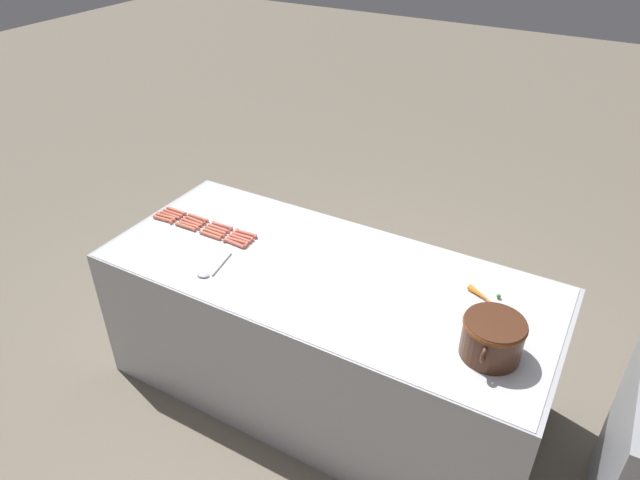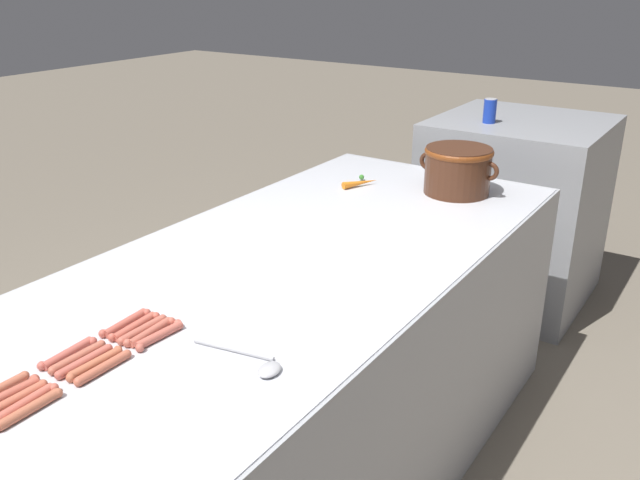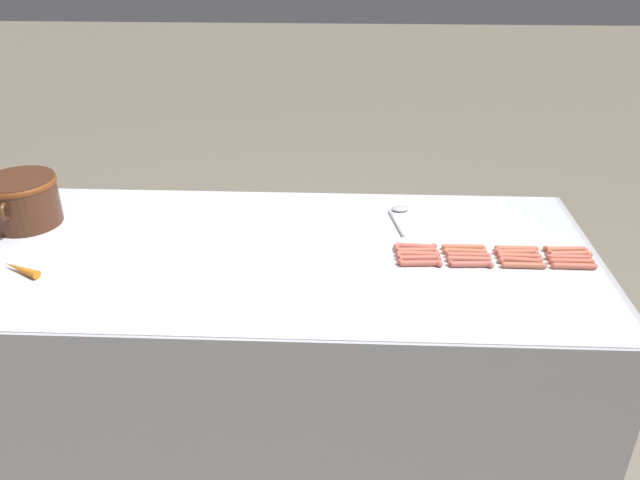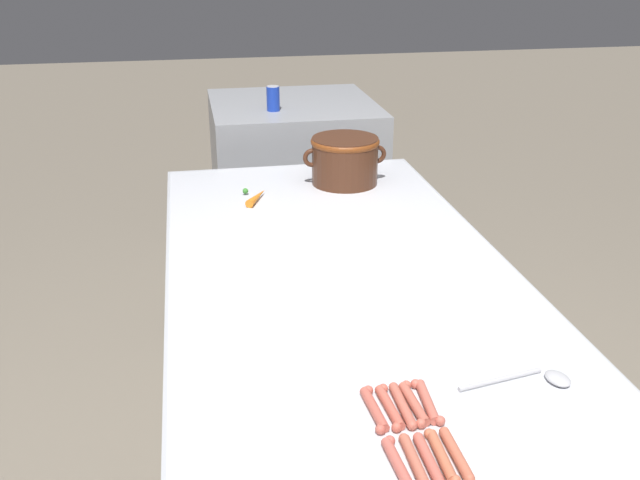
# 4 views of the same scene
# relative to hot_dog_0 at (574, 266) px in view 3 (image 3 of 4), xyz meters

# --- Properties ---
(ground_plane) EXTENTS (20.00, 20.00, 0.00)m
(ground_plane) POSITION_rel_hot_dog_0_xyz_m (0.08, 1.12, -0.91)
(ground_plane) COLOR #756B5B
(griddle_counter) EXTENTS (1.07, 2.50, 0.90)m
(griddle_counter) POSITION_rel_hot_dog_0_xyz_m (0.08, 1.12, -0.46)
(griddle_counter) COLOR #ADAFB5
(griddle_counter) RESTS_ON ground_plane
(hot_dog_0) EXTENTS (0.02, 0.16, 0.02)m
(hot_dog_0) POSITION_rel_hot_dog_0_xyz_m (0.00, 0.00, 0.00)
(hot_dog_0) COLOR #C3624B
(hot_dog_0) RESTS_ON griddle_counter
(hot_dog_1) EXTENTS (0.02, 0.16, 0.02)m
(hot_dog_1) POSITION_rel_hot_dog_0_xyz_m (-0.00, 0.17, 0.00)
(hot_dog_1) COLOR #BF654A
(hot_dog_1) RESTS_ON griddle_counter
(hot_dog_2) EXTENTS (0.03, 0.16, 0.02)m
(hot_dog_2) POSITION_rel_hot_dog_0_xyz_m (-0.00, 0.36, 0.00)
(hot_dog_2) COLOR #C75E50
(hot_dog_2) RESTS_ON griddle_counter
(hot_dog_3) EXTENTS (0.03, 0.16, 0.02)m
(hot_dog_3) POSITION_rel_hot_dog_0_xyz_m (-0.00, 0.54, 0.00)
(hot_dog_3) COLOR #C35A4B
(hot_dog_3) RESTS_ON griddle_counter
(hot_dog_4) EXTENTS (0.02, 0.16, 0.02)m
(hot_dog_4) POSITION_rel_hot_dog_0_xyz_m (0.03, -0.00, 0.00)
(hot_dog_4) COLOR #CC5F48
(hot_dog_4) RESTS_ON griddle_counter
(hot_dog_5) EXTENTS (0.03, 0.16, 0.02)m
(hot_dog_5) POSITION_rel_hot_dog_0_xyz_m (0.03, 0.18, 0.00)
(hot_dog_5) COLOR #C35C49
(hot_dog_5) RESTS_ON griddle_counter
(hot_dog_6) EXTENTS (0.02, 0.16, 0.02)m
(hot_dog_6) POSITION_rel_hot_dog_0_xyz_m (0.03, 0.36, 0.00)
(hot_dog_6) COLOR #C0644D
(hot_dog_6) RESTS_ON griddle_counter
(hot_dog_7) EXTENTS (0.03, 0.16, 0.02)m
(hot_dog_7) POSITION_rel_hot_dog_0_xyz_m (0.03, 0.54, 0.00)
(hot_dog_7) COLOR #C85D4B
(hot_dog_7) RESTS_ON griddle_counter
(hot_dog_8) EXTENTS (0.02, 0.16, 0.02)m
(hot_dog_8) POSITION_rel_hot_dog_0_xyz_m (0.06, 0.00, 0.00)
(hot_dog_8) COLOR #BF5C4D
(hot_dog_8) RESTS_ON griddle_counter
(hot_dog_9) EXTENTS (0.02, 0.16, 0.02)m
(hot_dog_9) POSITION_rel_hot_dog_0_xyz_m (0.06, 0.18, 0.00)
(hot_dog_9) COLOR #C8644A
(hot_dog_9) RESTS_ON griddle_counter
(hot_dog_10) EXTENTS (0.02, 0.16, 0.02)m
(hot_dog_10) POSITION_rel_hot_dog_0_xyz_m (0.06, 0.36, 0.00)
(hot_dog_10) COLOR #C86050
(hot_dog_10) RESTS_ON griddle_counter
(hot_dog_11) EXTENTS (0.02, 0.16, 0.02)m
(hot_dog_11) POSITION_rel_hot_dog_0_xyz_m (0.06, 0.54, 0.00)
(hot_dog_11) COLOR #BF614F
(hot_dog_11) RESTS_ON griddle_counter
(hot_dog_12) EXTENTS (0.03, 0.16, 0.02)m
(hot_dog_12) POSITION_rel_hot_dog_0_xyz_m (0.09, -0.01, 0.00)
(hot_dog_12) COLOR #CE684A
(hot_dog_12) RESTS_ON griddle_counter
(hot_dog_13) EXTENTS (0.03, 0.16, 0.02)m
(hot_dog_13) POSITION_rel_hot_dog_0_xyz_m (0.09, 0.18, 0.00)
(hot_dog_13) COLOR #CC614F
(hot_dog_13) RESTS_ON griddle_counter
(hot_dog_14) EXTENTS (0.03, 0.16, 0.02)m
(hot_dog_14) POSITION_rel_hot_dog_0_xyz_m (0.09, 0.37, 0.00)
(hot_dog_14) COLOR #C56747
(hot_dog_14) RESTS_ON griddle_counter
(hot_dog_15) EXTENTS (0.03, 0.16, 0.02)m
(hot_dog_15) POSITION_rel_hot_dog_0_xyz_m (0.09, 0.54, 0.00)
(hot_dog_15) COLOR #C1604E
(hot_dog_15) RESTS_ON griddle_counter
(hot_dog_16) EXTENTS (0.03, 0.16, 0.02)m
(hot_dog_16) POSITION_rel_hot_dog_0_xyz_m (0.12, -0.00, 0.00)
(hot_dog_16) COLOR #C36348
(hot_dog_16) RESTS_ON griddle_counter
(hot_dog_17) EXTENTS (0.02, 0.16, 0.02)m
(hot_dog_17) POSITION_rel_hot_dog_0_xyz_m (0.12, 0.17, 0.00)
(hot_dog_17) COLOR #C26648
(hot_dog_17) RESTS_ON griddle_counter
(hot_dog_18) EXTENTS (0.02, 0.16, 0.02)m
(hot_dog_18) POSITION_rel_hot_dog_0_xyz_m (0.12, 0.37, 0.00)
(hot_dog_18) COLOR #C76449
(hot_dog_18) RESTS_ON griddle_counter
(hot_dog_19) EXTENTS (0.03, 0.16, 0.02)m
(hot_dog_19) POSITION_rel_hot_dog_0_xyz_m (0.12, 0.54, 0.00)
(hot_dog_19) COLOR #C86251
(hot_dog_19) RESTS_ON griddle_counter
(bean_pot) EXTENTS (0.35, 0.28, 0.19)m
(bean_pot) POSITION_rel_hot_dog_0_xyz_m (0.27, 2.07, 0.10)
(bean_pot) COLOR #472616
(bean_pot) RESTS_ON griddle_counter
(serving_spoon) EXTENTS (0.27, 0.09, 0.02)m
(serving_spoon) POSITION_rel_hot_dog_0_xyz_m (0.40, 0.58, -0.00)
(serving_spoon) COLOR #B7B7BC
(serving_spoon) RESTS_ON griddle_counter
(carrot) EXTENTS (0.11, 0.17, 0.03)m
(carrot) POSITION_rel_hot_dog_0_xyz_m (-0.11, 1.93, 0.00)
(carrot) COLOR orange
(carrot) RESTS_ON griddle_counter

